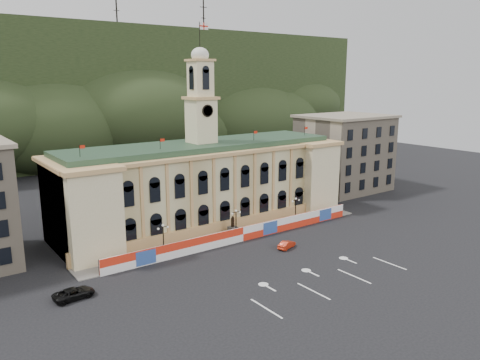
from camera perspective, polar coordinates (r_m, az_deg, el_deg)
ground at (r=70.18m, az=7.78°, el=-10.73°), size 260.00×260.00×0.00m
lane_markings at (r=67.00m, az=10.80°, el=-11.99°), size 26.00×10.00×0.02m
hill_ridge at (r=174.33m, az=-21.30°, el=8.90°), size 230.00×80.00×64.00m
city_hall at (r=88.73m, az=-4.50°, el=-0.42°), size 56.20×17.60×37.10m
side_building_right at (r=118.56m, az=12.60°, el=3.27°), size 21.00×17.00×18.60m
hoarding_fence at (r=80.51m, az=0.35°, el=-6.59°), size 50.00×0.44×2.50m
pavement at (r=82.92m, az=-0.79°, el=-6.88°), size 56.00×5.50×0.16m
statue at (r=82.76m, az=-0.89°, el=-6.11°), size 1.40×1.40×3.72m
lamp_left at (r=74.53m, az=-9.33°, el=-6.86°), size 1.96×0.44×5.15m
lamp_center at (r=81.40m, az=-0.49°, el=-5.03°), size 1.96×0.44×5.15m
lamp_right at (r=89.94m, az=6.79°, el=-3.43°), size 1.96×0.44×5.15m
red_sedan at (r=77.75m, az=5.71°, el=-7.84°), size 3.62×4.61×1.26m
black_suv at (r=64.32m, az=-19.58°, el=-12.89°), size 3.26×5.57×1.44m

